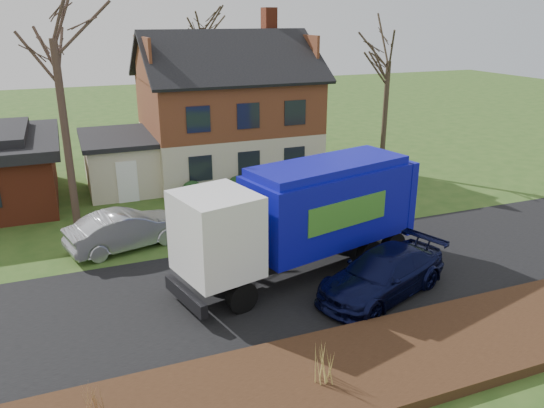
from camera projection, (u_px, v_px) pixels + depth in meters
name	position (u px, v px, depth m)	size (l,w,h in m)	color
ground	(292.00, 281.00, 18.61)	(120.00, 120.00, 0.00)	#2C4F1A
road	(292.00, 281.00, 18.61)	(80.00, 7.00, 0.02)	black
mulch_verge	(373.00, 365.00, 13.92)	(80.00, 3.50, 0.30)	black
main_house	(218.00, 105.00, 29.96)	(12.95, 8.95, 9.26)	beige
garbage_truck	(306.00, 212.00, 18.60)	(9.58, 4.63, 3.97)	black
silver_sedan	(126.00, 229.00, 21.10)	(1.63, 4.66, 1.54)	#ABADB2
navy_wagon	(382.00, 274.00, 17.52)	(2.09, 5.15, 1.49)	#0B0E33
tree_front_west	(49.00, 7.00, 20.73)	(3.72, 3.72, 11.06)	#453329
tree_front_east	(390.00, 42.00, 29.43)	(3.29, 3.29, 9.14)	#3E3325
tree_back	(201.00, 11.00, 34.61)	(3.46, 3.46, 10.94)	#403426
grass_clump_west	(92.00, 396.00, 11.82)	(0.37, 0.30, 0.97)	#9D7045
grass_clump_mid	(324.00, 362.00, 12.93)	(0.38, 0.31, 1.05)	tan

